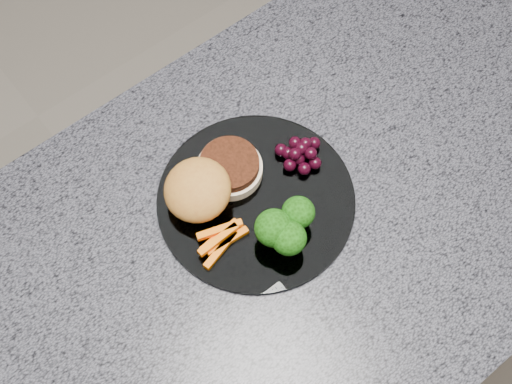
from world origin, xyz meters
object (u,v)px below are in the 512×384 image
island_cabinet (252,345)px  plate (256,200)px  burger (209,183)px  grape_bunch (301,153)px

island_cabinet → plate: size_ratio=4.62×
island_cabinet → plate: plate is taller
plate → burger: burger is taller
plate → grape_bunch: grape_bunch is taller
burger → grape_bunch: 0.13m
plate → grape_bunch: 0.09m
grape_bunch → burger: bearing=163.7°
burger → grape_bunch: bearing=-30.7°
island_cabinet → burger: burger is taller
plate → burger: bearing=129.7°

